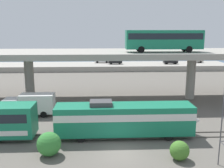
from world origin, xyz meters
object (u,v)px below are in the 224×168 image
at_px(train_locomotive, 131,118).
at_px(parked_car_0, 115,61).
at_px(transit_bus_on_overpass, 164,39).
at_px(parked_car_1, 171,61).
at_px(parked_car_3, 195,60).
at_px(parked_car_2, 102,60).
at_px(service_truck_west, 31,104).

bearing_deg(train_locomotive, parked_car_0, 88.68).
distance_m(transit_bus_on_overpass, parked_car_1, 38.75).
bearing_deg(parked_car_3, parked_car_2, 177.78).
bearing_deg(train_locomotive, parked_car_2, 92.85).
relative_size(service_truck_west, parked_car_3, 1.47).
distance_m(parked_car_0, parked_car_3, 25.05).
relative_size(parked_car_1, parked_car_3, 0.90).
xyz_separation_m(transit_bus_on_overpass, service_truck_west, (-19.67, -5.84, -8.66)).
bearing_deg(service_truck_west, parked_car_2, -102.64).
bearing_deg(parked_car_1, parked_car_0, -1.62).
relative_size(parked_car_0, parked_car_1, 0.97).
bearing_deg(parked_car_1, train_locomotive, 70.49).
height_order(transit_bus_on_overpass, service_truck_west, transit_bus_on_overpass).
xyz_separation_m(train_locomotive, parked_car_2, (-2.68, 53.92, 0.10)).
bearing_deg(service_truck_west, transit_bus_on_overpass, -163.47).
height_order(parked_car_1, parked_car_2, same).
distance_m(parked_car_0, parked_car_1, 16.60).
relative_size(train_locomotive, parked_car_1, 3.86).
distance_m(parked_car_1, parked_car_2, 20.79).
xyz_separation_m(train_locomotive, parked_car_3, (26.12, 52.80, 0.10)).
relative_size(service_truck_west, parked_car_1, 1.63).
distance_m(train_locomotive, parked_car_0, 50.61).
height_order(train_locomotive, parked_car_3, train_locomotive).
height_order(train_locomotive, parked_car_0, train_locomotive).
height_order(train_locomotive, transit_bus_on_overpass, transit_bus_on_overpass).
xyz_separation_m(train_locomotive, parked_car_1, (17.76, 50.13, 0.10)).
bearing_deg(parked_car_3, parked_car_1, -162.30).
height_order(service_truck_west, parked_car_1, service_truck_west).
relative_size(train_locomotive, service_truck_west, 2.37).
distance_m(service_truck_west, parked_car_3, 59.44).
xyz_separation_m(transit_bus_on_overpass, parked_car_0, (-5.53, 36.73, -8.01)).
bearing_deg(parked_car_0, parked_car_2, 139.24).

